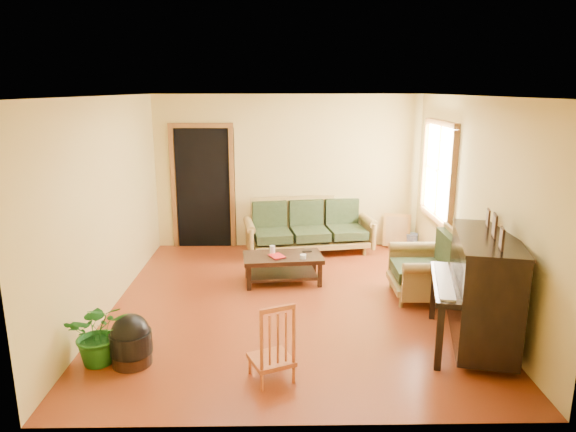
{
  "coord_description": "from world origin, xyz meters",
  "views": [
    {
      "loc": [
        -0.14,
        -6.16,
        2.68
      ],
      "look_at": [
        -0.03,
        0.2,
        1.1
      ],
      "focal_mm": 32.0,
      "sensor_mm": 36.0,
      "label": 1
    }
  ],
  "objects_px": {
    "piano": "(483,293)",
    "ceramic_crock": "(411,241)",
    "potted_plant": "(99,332)",
    "armchair": "(422,263)",
    "red_chair": "(271,340)",
    "footstool": "(131,346)",
    "sofa": "(310,227)",
    "coffee_table": "(283,269)"
  },
  "relations": [
    {
      "from": "piano",
      "to": "ceramic_crock",
      "type": "distance_m",
      "value": 3.51
    },
    {
      "from": "ceramic_crock",
      "to": "potted_plant",
      "type": "xyz_separation_m",
      "value": [
        -4.07,
        -3.75,
        0.2
      ]
    },
    {
      "from": "ceramic_crock",
      "to": "potted_plant",
      "type": "relative_size",
      "value": 0.39
    },
    {
      "from": "armchair",
      "to": "potted_plant",
      "type": "height_order",
      "value": "armchair"
    },
    {
      "from": "ceramic_crock",
      "to": "piano",
      "type": "bearing_deg",
      "value": -92.4
    },
    {
      "from": "piano",
      "to": "red_chair",
      "type": "xyz_separation_m",
      "value": [
        -2.21,
        -0.6,
        -0.21
      ]
    },
    {
      "from": "piano",
      "to": "armchair",
      "type": "bearing_deg",
      "value": 114.94
    },
    {
      "from": "footstool",
      "to": "ceramic_crock",
      "type": "bearing_deg",
      "value": 45.19
    },
    {
      "from": "armchair",
      "to": "ceramic_crock",
      "type": "height_order",
      "value": "armchair"
    },
    {
      "from": "sofa",
      "to": "armchair",
      "type": "distance_m",
      "value": 2.37
    },
    {
      "from": "armchair",
      "to": "footstool",
      "type": "bearing_deg",
      "value": -152.61
    },
    {
      "from": "sofa",
      "to": "red_chair",
      "type": "distance_m",
      "value": 3.91
    },
    {
      "from": "potted_plant",
      "to": "footstool",
      "type": "bearing_deg",
      "value": -5.26
    },
    {
      "from": "armchair",
      "to": "piano",
      "type": "distance_m",
      "value": 1.37
    },
    {
      "from": "sofa",
      "to": "armchair",
      "type": "bearing_deg",
      "value": -63.66
    },
    {
      "from": "footstool",
      "to": "ceramic_crock",
      "type": "xyz_separation_m",
      "value": [
        3.75,
        3.78,
        -0.07
      ]
    },
    {
      "from": "potted_plant",
      "to": "red_chair",
      "type": "bearing_deg",
      "value": -10.55
    },
    {
      "from": "footstool",
      "to": "red_chair",
      "type": "bearing_deg",
      "value": -11.73
    },
    {
      "from": "footstool",
      "to": "potted_plant",
      "type": "bearing_deg",
      "value": 174.74
    },
    {
      "from": "sofa",
      "to": "red_chair",
      "type": "relative_size",
      "value": 2.63
    },
    {
      "from": "coffee_table",
      "to": "potted_plant",
      "type": "xyz_separation_m",
      "value": [
        -1.84,
        -2.18,
        0.13
      ]
    },
    {
      "from": "armchair",
      "to": "red_chair",
      "type": "relative_size",
      "value": 1.17
    },
    {
      "from": "ceramic_crock",
      "to": "armchair",
      "type": "bearing_deg",
      "value": -100.9
    },
    {
      "from": "footstool",
      "to": "armchair",
      "type": "bearing_deg",
      "value": 26.2
    },
    {
      "from": "sofa",
      "to": "piano",
      "type": "bearing_deg",
      "value": -72.37
    },
    {
      "from": "sofa",
      "to": "potted_plant",
      "type": "xyz_separation_m",
      "value": [
        -2.3,
        -3.55,
        -0.12
      ]
    },
    {
      "from": "sofa",
      "to": "ceramic_crock",
      "type": "bearing_deg",
      "value": -2.43
    },
    {
      "from": "coffee_table",
      "to": "armchair",
      "type": "xyz_separation_m",
      "value": [
        1.82,
        -0.57,
        0.27
      ]
    },
    {
      "from": "armchair",
      "to": "red_chair",
      "type": "height_order",
      "value": "armchair"
    },
    {
      "from": "sofa",
      "to": "piano",
      "type": "xyz_separation_m",
      "value": [
        1.63,
        -3.27,
        0.16
      ]
    },
    {
      "from": "piano",
      "to": "potted_plant",
      "type": "distance_m",
      "value": 3.95
    },
    {
      "from": "red_chair",
      "to": "ceramic_crock",
      "type": "xyz_separation_m",
      "value": [
        2.36,
        4.07,
        -0.27
      ]
    },
    {
      "from": "coffee_table",
      "to": "piano",
      "type": "distance_m",
      "value": 2.86
    },
    {
      "from": "coffee_table",
      "to": "piano",
      "type": "relative_size",
      "value": 0.8
    },
    {
      "from": "coffee_table",
      "to": "ceramic_crock",
      "type": "bearing_deg",
      "value": 35.06
    },
    {
      "from": "sofa",
      "to": "coffee_table",
      "type": "bearing_deg",
      "value": -117.33
    },
    {
      "from": "coffee_table",
      "to": "ceramic_crock",
      "type": "height_order",
      "value": "coffee_table"
    },
    {
      "from": "sofa",
      "to": "armchair",
      "type": "relative_size",
      "value": 2.24
    },
    {
      "from": "armchair",
      "to": "footstool",
      "type": "distance_m",
      "value": 3.74
    },
    {
      "from": "piano",
      "to": "coffee_table",
      "type": "bearing_deg",
      "value": 151.31
    },
    {
      "from": "coffee_table",
      "to": "footstool",
      "type": "height_order",
      "value": "coffee_table"
    },
    {
      "from": "piano",
      "to": "footstool",
      "type": "bearing_deg",
      "value": -161.41
    }
  ]
}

